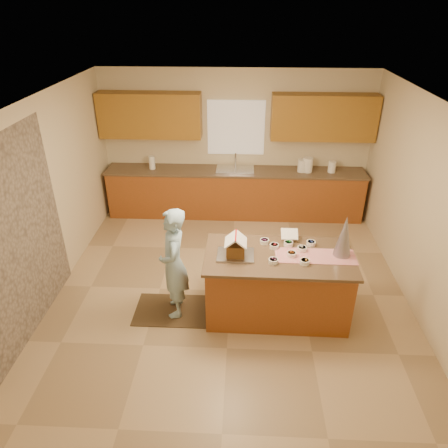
{
  "coord_description": "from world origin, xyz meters",
  "views": [
    {
      "loc": [
        0.15,
        -4.86,
        3.77
      ],
      "look_at": [
        -0.1,
        0.2,
        1.0
      ],
      "focal_mm": 33.37,
      "sensor_mm": 36.0,
      "label": 1
    }
  ],
  "objects_px": {
    "boy": "(174,264)",
    "island_base": "(277,286)",
    "tinsel_tree": "(344,236)",
    "gingerbread_house": "(236,247)"
  },
  "relations": [
    {
      "from": "island_base",
      "to": "boy",
      "type": "xyz_separation_m",
      "value": [
        -1.34,
        -0.04,
        0.34
      ]
    },
    {
      "from": "island_base",
      "to": "tinsel_tree",
      "type": "height_order",
      "value": "tinsel_tree"
    },
    {
      "from": "boy",
      "to": "island_base",
      "type": "bearing_deg",
      "value": 83.19
    },
    {
      "from": "boy",
      "to": "tinsel_tree",
      "type": "bearing_deg",
      "value": 83.62
    },
    {
      "from": "island_base",
      "to": "gingerbread_house",
      "type": "relative_size",
      "value": 6.35
    },
    {
      "from": "boy",
      "to": "gingerbread_house",
      "type": "height_order",
      "value": "boy"
    },
    {
      "from": "tinsel_tree",
      "to": "boy",
      "type": "bearing_deg",
      "value": -177.77
    },
    {
      "from": "island_base",
      "to": "boy",
      "type": "relative_size",
      "value": 1.18
    },
    {
      "from": "tinsel_tree",
      "to": "boy",
      "type": "height_order",
      "value": "boy"
    },
    {
      "from": "island_base",
      "to": "boy",
      "type": "distance_m",
      "value": 1.38
    }
  ]
}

